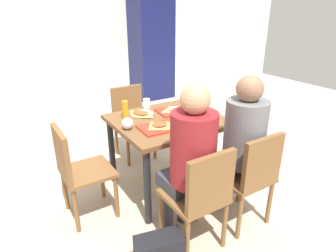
{
  "coord_description": "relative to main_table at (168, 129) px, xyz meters",
  "views": [
    {
      "loc": [
        -1.33,
        -2.12,
        1.69
      ],
      "look_at": [
        0.0,
        0.0,
        0.65
      ],
      "focal_mm": 31.03,
      "sensor_mm": 36.0,
      "label": 1
    }
  ],
  "objects": [
    {
      "name": "pizza_slice_b",
      "position": [
        0.17,
        0.13,
        0.13
      ],
      "size": [
        0.24,
        0.18,
        0.02
      ],
      "color": "#DBAD60",
      "rests_on": "tray_red_far"
    },
    {
      "name": "tray_red_near",
      "position": [
        -0.17,
        -0.15,
        0.11
      ],
      "size": [
        0.37,
        0.28,
        0.02
      ],
      "primitive_type": "cube",
      "rotation": [
        0.0,
        0.0,
        -0.05
      ],
      "color": "red",
      "rests_on": "main_table"
    },
    {
      "name": "foil_bundle",
      "position": [
        -0.42,
        -0.02,
        0.15
      ],
      "size": [
        0.1,
        0.1,
        0.1
      ],
      "primitive_type": "sphere",
      "color": "silver",
      "rests_on": "main_table"
    },
    {
      "name": "main_table",
      "position": [
        0.0,
        0.0,
        0.0
      ],
      "size": [
        0.98,
        0.87,
        0.73
      ],
      "color": "brown",
      "rests_on": "ground_plane"
    },
    {
      "name": "paper_plate_near_edge",
      "position": [
        0.15,
        -0.24,
        0.11
      ],
      "size": [
        0.22,
        0.22,
        0.01
      ],
      "primitive_type": "cylinder",
      "color": "white",
      "rests_on": "main_table"
    },
    {
      "name": "back_wall",
      "position": [
        0.0,
        3.2,
        0.78
      ],
      "size": [
        10.0,
        0.1,
        2.8
      ],
      "primitive_type": "cube",
      "color": "silver",
      "rests_on": "ground_plane"
    },
    {
      "name": "chair_near_right",
      "position": [
        0.25,
        -0.82,
        -0.14
      ],
      "size": [
        0.4,
        0.4,
        0.83
      ],
      "color": "brown",
      "rests_on": "ground_plane"
    },
    {
      "name": "tray_red_far",
      "position": [
        0.17,
        0.13,
        0.11
      ],
      "size": [
        0.39,
        0.3,
        0.02
      ],
      "primitive_type": "cube",
      "rotation": [
        0.0,
        0.0,
        -0.11
      ],
      "color": "red",
      "rests_on": "main_table"
    },
    {
      "name": "chair_near_left",
      "position": [
        -0.25,
        -0.82,
        -0.14
      ],
      "size": [
        0.4,
        0.4,
        0.83
      ],
      "color": "brown",
      "rests_on": "ground_plane"
    },
    {
      "name": "ground_plane",
      "position": [
        0.0,
        0.0,
        -0.63
      ],
      "size": [
        10.0,
        10.0,
        0.02
      ],
      "primitive_type": "cube",
      "color": "#B7A893"
    },
    {
      "name": "condiment_bottle",
      "position": [
        -0.32,
        0.24,
        0.18
      ],
      "size": [
        0.06,
        0.06,
        0.16
      ],
      "primitive_type": "cylinder",
      "color": "orange",
      "rests_on": "main_table"
    },
    {
      "name": "drink_fridge",
      "position": [
        1.41,
        2.85,
        0.33
      ],
      "size": [
        0.7,
        0.6,
        1.9
      ],
      "primitive_type": "cube",
      "color": "#14194C",
      "rests_on": "ground_plane"
    },
    {
      "name": "person_in_brown_jacket",
      "position": [
        0.25,
        -0.68,
        0.1
      ],
      "size": [
        0.32,
        0.42,
        1.24
      ],
      "color": "#383842",
      "rests_on": "ground_plane"
    },
    {
      "name": "paper_plate_center",
      "position": [
        -0.15,
        0.24,
        0.11
      ],
      "size": [
        0.22,
        0.22,
        0.01
      ],
      "primitive_type": "cylinder",
      "color": "white",
      "rests_on": "main_table"
    },
    {
      "name": "chair_far_side",
      "position": [
        0.0,
        0.82,
        -0.14
      ],
      "size": [
        0.4,
        0.4,
        0.83
      ],
      "color": "brown",
      "rests_on": "ground_plane"
    },
    {
      "name": "plastic_cup_b",
      "position": [
        0.02,
        -0.37,
        0.15
      ],
      "size": [
        0.07,
        0.07,
        0.1
      ],
      "primitive_type": "cylinder",
      "color": "white",
      "rests_on": "main_table"
    },
    {
      "name": "person_in_red",
      "position": [
        -0.25,
        -0.68,
        0.1
      ],
      "size": [
        0.32,
        0.42,
        1.24
      ],
      "color": "#383842",
      "rests_on": "ground_plane"
    },
    {
      "name": "soda_can",
      "position": [
        0.42,
        0.02,
        0.16
      ],
      "size": [
        0.07,
        0.07,
        0.12
      ],
      "primitive_type": "cylinder",
      "color": "#B7BCC6",
      "rests_on": "main_table"
    },
    {
      "name": "pizza_slice_a",
      "position": [
        -0.17,
        -0.14,
        0.13
      ],
      "size": [
        0.23,
        0.22,
        0.02
      ],
      "color": "#C68C47",
      "rests_on": "tray_red_near"
    },
    {
      "name": "plastic_cup_a",
      "position": [
        -0.02,
        0.37,
        0.15
      ],
      "size": [
        0.07,
        0.07,
        0.1
      ],
      "primitive_type": "cylinder",
      "color": "white",
      "rests_on": "main_table"
    },
    {
      "name": "chair_left_end",
      "position": [
        -0.87,
        0.0,
        -0.14
      ],
      "size": [
        0.4,
        0.4,
        0.83
      ],
      "color": "brown",
      "rests_on": "ground_plane"
    },
    {
      "name": "pizza_slice_c",
      "position": [
        -0.17,
        0.23,
        0.12
      ],
      "size": [
        0.22,
        0.27,
        0.02
      ],
      "color": "tan",
      "rests_on": "paper_plate_center"
    }
  ]
}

